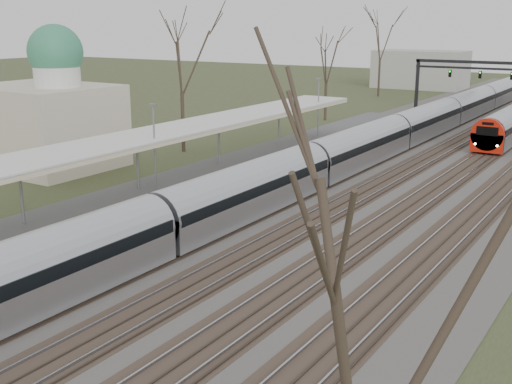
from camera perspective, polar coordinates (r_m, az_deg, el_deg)
track_bed at (r=51.31m, az=13.92°, el=2.80°), size 24.00×160.00×0.22m
platform at (r=40.52m, az=-7.00°, el=0.62°), size 3.50×69.00×1.00m
canopy at (r=36.52m, az=-11.67°, el=4.36°), size 4.10×50.00×3.11m
dome_building at (r=49.16m, az=-18.30°, el=6.31°), size 10.00×8.00×10.30m
signal_gantry at (r=79.47m, az=21.34°, el=9.91°), size 21.00×0.59×6.08m
tree_west_far at (r=52.51m, az=-6.70°, el=12.17°), size 5.50×5.50×11.33m
tree_east_near at (r=9.15m, az=9.87°, el=-10.19°), size 4.50×4.50×9.27m
train_near at (r=54.50m, az=12.21°, el=5.11°), size 2.62×90.21×3.05m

